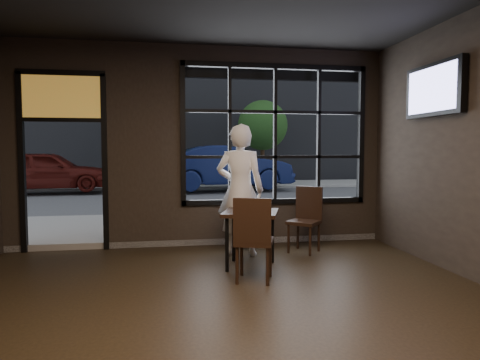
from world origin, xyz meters
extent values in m
cube|color=black|center=(0.00, 0.00, -0.01)|extent=(6.00, 7.00, 0.02)
cube|color=black|center=(1.20, 3.50, 1.80)|extent=(3.06, 0.12, 2.28)
cube|color=orange|center=(-2.10, 3.50, 2.35)|extent=(1.20, 0.06, 0.70)
cube|color=#545456|center=(0.00, 24.00, -0.02)|extent=(60.00, 41.00, 0.04)
cube|color=#5B5956|center=(0.00, 23.00, 7.50)|extent=(28.00, 12.00, 15.00)
cube|color=black|center=(0.53, 2.12, 0.37)|extent=(0.87, 0.87, 0.75)
cube|color=black|center=(0.46, 1.53, 0.50)|extent=(0.55, 0.55, 1.00)
cube|color=black|center=(1.48, 2.79, 0.49)|extent=(0.60, 0.60, 0.99)
imported|color=white|center=(0.50, 2.80, 0.96)|extent=(0.81, 0.65, 1.92)
imported|color=silver|center=(0.38, 2.08, 0.79)|extent=(0.16, 0.16, 0.10)
cube|color=black|center=(2.93, 1.83, 2.34)|extent=(0.13, 1.19, 0.69)
imported|color=#0E163D|center=(1.59, 12.46, 0.91)|extent=(5.06, 2.28, 1.61)
imported|color=#480F0B|center=(-4.72, 12.57, 0.81)|extent=(4.30, 1.97, 1.43)
cylinder|color=#332114|center=(-1.26, 14.83, 1.02)|extent=(0.19, 0.19, 2.05)
sphere|color=#254C1C|center=(-1.26, 14.83, 2.70)|extent=(2.23, 2.23, 2.23)
cylinder|color=#332114|center=(3.54, 15.02, 1.00)|extent=(0.18, 0.18, 2.00)
sphere|color=#1A571B|center=(3.54, 15.02, 2.63)|extent=(2.18, 2.18, 2.18)
camera|label=1|loc=(-0.53, -3.35, 1.54)|focal=32.00mm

